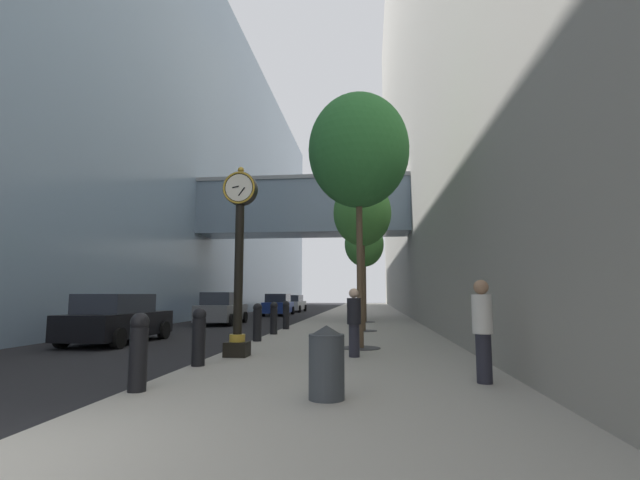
{
  "coord_description": "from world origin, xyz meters",
  "views": [
    {
      "loc": [
        3.83,
        -3.57,
        1.64
      ],
      "look_at": [
        0.96,
        22.72,
        4.81
      ],
      "focal_mm": 25.42,
      "sensor_mm": 36.0,
      "label": 1
    }
  ],
  "objects_px": {
    "bollard_fifth": "(274,317)",
    "street_tree_mid_near": "(362,214)",
    "street_clock": "(239,250)",
    "bollard_fourth": "(257,321)",
    "bollard_sixth": "(286,314)",
    "car_silver_far": "(293,304)",
    "car_grey_mid": "(222,309)",
    "car_blue_near": "(278,305)",
    "car_black_trailing": "(117,319)",
    "pedestrian_walking": "(354,320)",
    "pedestrian_by_clock": "(483,327)",
    "bollard_nearest": "(139,350)",
    "street_tree_near": "(359,151)",
    "street_tree_mid_far": "(364,245)",
    "bollard_second": "(199,335)",
    "trash_bin": "(327,361)"
  },
  "relations": [
    {
      "from": "bollard_sixth",
      "to": "pedestrian_walking",
      "type": "relative_size",
      "value": 0.74
    },
    {
      "from": "bollard_sixth",
      "to": "pedestrian_by_clock",
      "type": "xyz_separation_m",
      "value": [
        5.54,
        -11.4,
        0.3
      ]
    },
    {
      "from": "bollard_sixth",
      "to": "car_grey_mid",
      "type": "distance_m",
      "value": 6.41
    },
    {
      "from": "car_black_trailing",
      "to": "car_grey_mid",
      "type": "bearing_deg",
      "value": 87.38
    },
    {
      "from": "bollard_second",
      "to": "car_blue_near",
      "type": "height_order",
      "value": "car_blue_near"
    },
    {
      "from": "car_black_trailing",
      "to": "street_clock",
      "type": "bearing_deg",
      "value": -35.14
    },
    {
      "from": "bollard_fourth",
      "to": "bollard_fifth",
      "type": "bearing_deg",
      "value": 90.0
    },
    {
      "from": "street_tree_mid_far",
      "to": "pedestrian_walking",
      "type": "distance_m",
      "value": 14.18
    },
    {
      "from": "bollard_sixth",
      "to": "car_black_trailing",
      "type": "xyz_separation_m",
      "value": [
        -4.86,
        -4.93,
        0.03
      ]
    },
    {
      "from": "street_tree_near",
      "to": "pedestrian_walking",
      "type": "distance_m",
      "value": 5.12
    },
    {
      "from": "bollard_fifth",
      "to": "car_black_trailing",
      "type": "xyz_separation_m",
      "value": [
        -4.86,
        -2.4,
        0.03
      ]
    },
    {
      "from": "street_clock",
      "to": "pedestrian_walking",
      "type": "height_order",
      "value": "street_clock"
    },
    {
      "from": "trash_bin",
      "to": "car_grey_mid",
      "type": "height_order",
      "value": "car_grey_mid"
    },
    {
      "from": "pedestrian_by_clock",
      "to": "car_black_trailing",
      "type": "xyz_separation_m",
      "value": [
        -10.4,
        6.47,
        -0.27
      ]
    },
    {
      "from": "street_tree_mid_far",
      "to": "bollard_nearest",
      "type": "bearing_deg",
      "value": -100.51
    },
    {
      "from": "bollard_fifth",
      "to": "car_black_trailing",
      "type": "distance_m",
      "value": 5.42
    },
    {
      "from": "car_silver_far",
      "to": "car_black_trailing",
      "type": "distance_m",
      "value": 27.39
    },
    {
      "from": "pedestrian_walking",
      "to": "car_black_trailing",
      "type": "relative_size",
      "value": 0.37
    },
    {
      "from": "bollard_second",
      "to": "car_black_trailing",
      "type": "bearing_deg",
      "value": 133.07
    },
    {
      "from": "street_tree_mid_far",
      "to": "car_black_trailing",
      "type": "xyz_separation_m",
      "value": [
        -8.21,
        -10.3,
        -3.54
      ]
    },
    {
      "from": "car_silver_far",
      "to": "street_tree_mid_far",
      "type": "bearing_deg",
      "value": -68.17
    },
    {
      "from": "bollard_sixth",
      "to": "car_blue_near",
      "type": "distance_m",
      "value": 15.89
    },
    {
      "from": "bollard_nearest",
      "to": "car_silver_far",
      "type": "xyz_separation_m",
      "value": [
        -3.49,
        35.09,
        -0.01
      ]
    },
    {
      "from": "street_clock",
      "to": "bollard_fourth",
      "type": "height_order",
      "value": "street_clock"
    },
    {
      "from": "pedestrian_walking",
      "to": "bollard_fourth",
      "type": "bearing_deg",
      "value": 133.94
    },
    {
      "from": "bollard_sixth",
      "to": "street_tree_mid_far",
      "type": "height_order",
      "value": "street_tree_mid_far"
    },
    {
      "from": "bollard_second",
      "to": "street_tree_mid_near",
      "type": "height_order",
      "value": "street_tree_mid_near"
    },
    {
      "from": "car_blue_near",
      "to": "bollard_nearest",
      "type": "bearing_deg",
      "value": -82.95
    },
    {
      "from": "bollard_sixth",
      "to": "bollard_nearest",
      "type": "bearing_deg",
      "value": -90.0
    },
    {
      "from": "street_tree_near",
      "to": "pedestrian_by_clock",
      "type": "relative_size",
      "value": 4.22
    },
    {
      "from": "street_tree_near",
      "to": "trash_bin",
      "type": "height_order",
      "value": "street_tree_near"
    },
    {
      "from": "pedestrian_walking",
      "to": "street_tree_mid_near",
      "type": "bearing_deg",
      "value": 89.14
    },
    {
      "from": "bollard_fourth",
      "to": "car_black_trailing",
      "type": "height_order",
      "value": "car_black_trailing"
    },
    {
      "from": "car_grey_mid",
      "to": "street_clock",
      "type": "bearing_deg",
      "value": -70.06
    },
    {
      "from": "car_blue_near",
      "to": "car_black_trailing",
      "type": "distance_m",
      "value": 20.48
    },
    {
      "from": "bollard_nearest",
      "to": "car_black_trailing",
      "type": "xyz_separation_m",
      "value": [
        -4.86,
        7.73,
        0.03
      ]
    },
    {
      "from": "bollard_second",
      "to": "pedestrian_by_clock",
      "type": "relative_size",
      "value": 0.69
    },
    {
      "from": "bollard_fifth",
      "to": "street_tree_mid_near",
      "type": "relative_size",
      "value": 0.19
    },
    {
      "from": "bollard_nearest",
      "to": "bollard_fifth",
      "type": "bearing_deg",
      "value": 90.0
    },
    {
      "from": "bollard_nearest",
      "to": "car_black_trailing",
      "type": "bearing_deg",
      "value": 122.16
    },
    {
      "from": "trash_bin",
      "to": "street_tree_mid_near",
      "type": "bearing_deg",
      "value": 88.29
    },
    {
      "from": "street_tree_mid_near",
      "to": "pedestrian_by_clock",
      "type": "xyz_separation_m",
      "value": [
        2.19,
        -10.77,
        -3.95
      ]
    },
    {
      "from": "pedestrian_by_clock",
      "to": "street_tree_near",
      "type": "bearing_deg",
      "value": 114.74
    },
    {
      "from": "bollard_fourth",
      "to": "bollard_fifth",
      "type": "height_order",
      "value": "same"
    },
    {
      "from": "bollard_fourth",
      "to": "car_silver_far",
      "type": "relative_size",
      "value": 0.27
    },
    {
      "from": "bollard_sixth",
      "to": "car_silver_far",
      "type": "height_order",
      "value": "car_silver_far"
    },
    {
      "from": "street_tree_mid_far",
      "to": "car_blue_near",
      "type": "bearing_deg",
      "value": 123.97
    },
    {
      "from": "street_tree_near",
      "to": "pedestrian_walking",
      "type": "relative_size",
      "value": 4.49
    },
    {
      "from": "street_tree_near",
      "to": "street_tree_mid_near",
      "type": "relative_size",
      "value": 1.17
    },
    {
      "from": "bollard_sixth",
      "to": "car_silver_far",
      "type": "bearing_deg",
      "value": 98.84
    }
  ]
}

